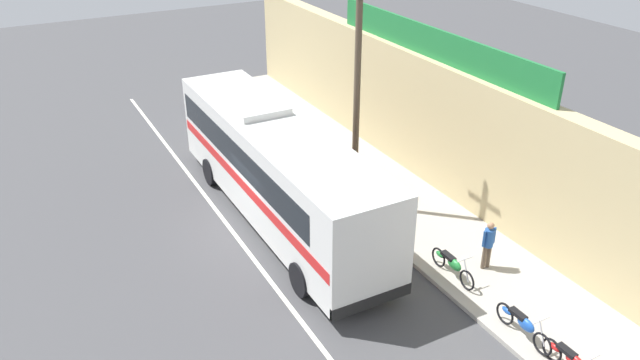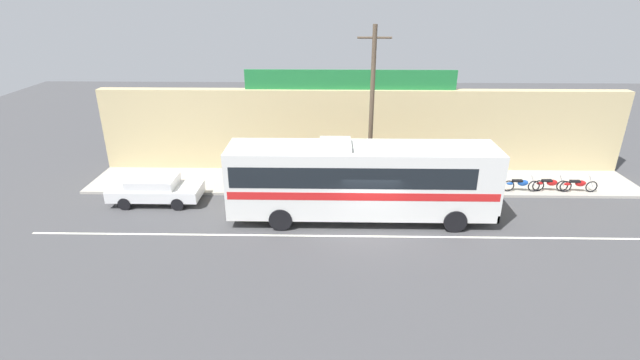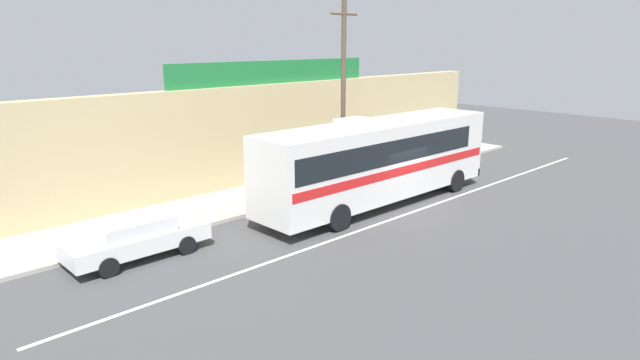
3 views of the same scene
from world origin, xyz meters
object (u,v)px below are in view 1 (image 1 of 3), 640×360
object	(u,v)px
intercity_bus	(276,165)
motorcycle_orange	(523,324)
utility_pole	(357,90)
motorcycle_blue	(452,265)
pedestrian_by_curb	(488,242)
parked_car	(218,102)

from	to	relation	value
intercity_bus	motorcycle_orange	size ratio (longest dim) A/B	6.24
motorcycle_orange	utility_pole	bearing A→B (deg)	-178.24
motorcycle_blue	pedestrian_by_curb	bearing A→B (deg)	84.35
intercity_bus	utility_pole	world-z (taller)	utility_pole
parked_car	motorcycle_blue	distance (m)	15.95
parked_car	utility_pole	bearing A→B (deg)	6.27
pedestrian_by_curb	motorcycle_blue	bearing A→B (deg)	-95.65
motorcycle_orange	parked_car	bearing A→B (deg)	-175.65
utility_pole	motorcycle_blue	distance (m)	6.43
parked_car	motorcycle_orange	xyz separation A→B (m)	(18.82, 1.43, -0.17)
intercity_bus	parked_car	bearing A→B (deg)	171.37
intercity_bus	pedestrian_by_curb	distance (m)	7.32
motorcycle_blue	pedestrian_by_curb	xyz separation A→B (m)	(0.12, 1.22, 0.49)
intercity_bus	motorcycle_blue	size ratio (longest dim) A/B	6.29
parked_car	pedestrian_by_curb	world-z (taller)	pedestrian_by_curb
intercity_bus	motorcycle_blue	distance (m)	6.68
intercity_bus	pedestrian_by_curb	size ratio (longest dim) A/B	7.64
motorcycle_orange	motorcycle_blue	world-z (taller)	same
parked_car	pedestrian_by_curb	size ratio (longest dim) A/B	2.83
intercity_bus	motorcycle_orange	xyz separation A→B (m)	(8.69, 2.97, -1.50)
parked_car	utility_pole	world-z (taller)	utility_pole
utility_pole	motorcycle_orange	distance (m)	8.94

